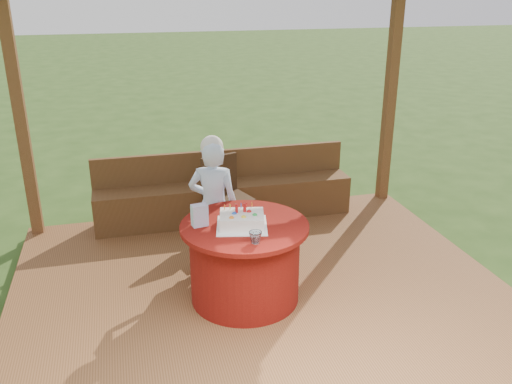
% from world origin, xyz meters
% --- Properties ---
extents(ground, '(60.00, 60.00, 0.00)m').
position_xyz_m(ground, '(0.00, 0.00, 0.00)').
color(ground, '#284517').
rests_on(ground, ground).
extents(deck, '(4.50, 4.00, 0.12)m').
position_xyz_m(deck, '(0.00, 0.00, 0.06)').
color(deck, brown).
rests_on(deck, ground).
extents(pergola, '(4.50, 4.00, 2.72)m').
position_xyz_m(pergola, '(0.00, 0.00, 2.41)').
color(pergola, brown).
rests_on(pergola, deck).
extents(bench, '(3.00, 0.42, 0.80)m').
position_xyz_m(bench, '(0.00, 1.72, 0.38)').
color(bench, brown).
rests_on(bench, deck).
extents(table, '(1.10, 1.10, 0.72)m').
position_xyz_m(table, '(-0.18, -0.06, 0.49)').
color(table, maroon).
rests_on(table, deck).
extents(chair, '(0.55, 0.55, 0.88)m').
position_xyz_m(chair, '(-0.08, 1.30, 0.61)').
color(chair, '#362211').
rests_on(chair, deck).
extents(elderly_woman, '(0.55, 0.45, 1.34)m').
position_xyz_m(elderly_woman, '(-0.33, 0.58, 0.79)').
color(elderly_woman, '#ABD0FF').
rests_on(elderly_woman, deck).
extents(birthday_cake, '(0.50, 0.50, 0.19)m').
position_xyz_m(birthday_cake, '(-0.21, -0.09, 0.90)').
color(birthday_cake, white).
rests_on(birthday_cake, table).
extents(gift_bag, '(0.14, 0.10, 0.19)m').
position_xyz_m(gift_bag, '(-0.55, 0.01, 0.93)').
color(gift_bag, '#EB98D5').
rests_on(gift_bag, table).
extents(drinking_glass, '(0.11, 0.11, 0.10)m').
position_xyz_m(drinking_glass, '(-0.18, -0.42, 0.89)').
color(drinking_glass, white).
rests_on(drinking_glass, table).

